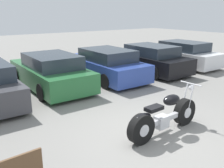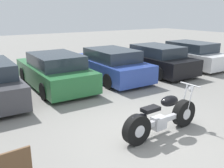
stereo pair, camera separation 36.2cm
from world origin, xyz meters
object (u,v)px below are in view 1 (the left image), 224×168
at_px(parked_car_green, 50,72).
at_px(parked_car_white, 181,54).
at_px(parked_car_black, 148,59).
at_px(parked_car_blue, 105,65).
at_px(motorcycle, 164,117).

bearing_deg(parked_car_green, parked_car_white, -1.45).
height_order(parked_car_black, parked_car_white, same).
height_order(parked_car_blue, parked_car_white, same).
distance_m(parked_car_blue, parked_car_black, 2.50).
distance_m(motorcycle, parked_car_black, 6.61).
bearing_deg(parked_car_green, parked_car_black, -2.86).
bearing_deg(parked_car_black, parked_car_blue, 176.57).
relative_size(motorcycle, parked_car_white, 0.52).
relative_size(motorcycle, parked_car_blue, 0.52).
distance_m(parked_car_green, parked_car_white, 7.49).
relative_size(parked_car_green, parked_car_white, 1.00).
distance_m(motorcycle, parked_car_green, 5.33).
bearing_deg(parked_car_black, parked_car_white, 1.37).
height_order(motorcycle, parked_car_blue, parked_car_blue).
distance_m(parked_car_black, parked_car_white, 2.50).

